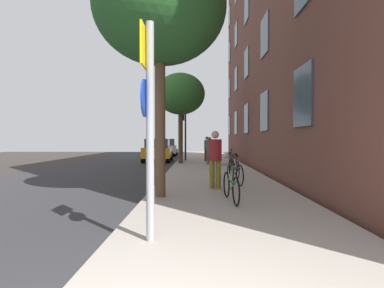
{
  "coord_description": "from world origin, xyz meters",
  "views": [
    {
      "loc": [
        0.37,
        -1.89,
        1.65
      ],
      "look_at": [
        0.16,
        11.61,
        1.41
      ],
      "focal_mm": 28.71,
      "sensor_mm": 36.0,
      "label": 1
    }
  ],
  "objects_px": {
    "bicycle_2": "(235,168)",
    "bicycle_4": "(232,158)",
    "tree_far": "(181,94)",
    "bicycle_1": "(235,173)",
    "car_1": "(167,147)",
    "traffic_light": "(184,125)",
    "car_0": "(158,150)",
    "pedestrian_1": "(209,149)",
    "tree_near": "(160,9)",
    "pedestrian_2": "(207,147)",
    "bicycle_0": "(231,186)",
    "bicycle_3": "(230,164)",
    "pedestrian_0": "(215,156)",
    "sign_post": "(148,114)"
  },
  "relations": [
    {
      "from": "sign_post",
      "to": "car_1",
      "type": "xyz_separation_m",
      "value": [
        -2.09,
        24.05,
        -1.18
      ]
    },
    {
      "from": "bicycle_2",
      "to": "pedestrian_1",
      "type": "height_order",
      "value": "pedestrian_1"
    },
    {
      "from": "bicycle_0",
      "to": "pedestrian_1",
      "type": "bearing_deg",
      "value": 90.42
    },
    {
      "from": "bicycle_2",
      "to": "bicycle_4",
      "type": "distance_m",
      "value": 6.4
    },
    {
      "from": "traffic_light",
      "to": "bicycle_2",
      "type": "bearing_deg",
      "value": -75.28
    },
    {
      "from": "bicycle_3",
      "to": "pedestrian_0",
      "type": "relative_size",
      "value": 0.95
    },
    {
      "from": "bicycle_0",
      "to": "bicycle_2",
      "type": "bearing_deg",
      "value": 81.7
    },
    {
      "from": "bicycle_1",
      "to": "car_1",
      "type": "bearing_deg",
      "value": 102.61
    },
    {
      "from": "car_0",
      "to": "bicycle_0",
      "type": "bearing_deg",
      "value": -75.89
    },
    {
      "from": "bicycle_3",
      "to": "bicycle_4",
      "type": "relative_size",
      "value": 1.03
    },
    {
      "from": "bicycle_3",
      "to": "car_0",
      "type": "xyz_separation_m",
      "value": [
        -4.26,
        7.8,
        0.37
      ]
    },
    {
      "from": "bicycle_1",
      "to": "pedestrian_1",
      "type": "xyz_separation_m",
      "value": [
        -0.53,
        7.82,
        0.54
      ]
    },
    {
      "from": "tree_near",
      "to": "bicycle_2",
      "type": "height_order",
      "value": "tree_near"
    },
    {
      "from": "bicycle_1",
      "to": "pedestrian_1",
      "type": "relative_size",
      "value": 1.01
    },
    {
      "from": "tree_far",
      "to": "bicycle_0",
      "type": "distance_m",
      "value": 12.31
    },
    {
      "from": "tree_far",
      "to": "bicycle_3",
      "type": "xyz_separation_m",
      "value": [
        2.5,
        -5.04,
        -3.9
      ]
    },
    {
      "from": "tree_near",
      "to": "pedestrian_1",
      "type": "height_order",
      "value": "tree_near"
    },
    {
      "from": "traffic_light",
      "to": "bicycle_2",
      "type": "xyz_separation_m",
      "value": [
        2.43,
        -9.26,
        -2.13
      ]
    },
    {
      "from": "tree_far",
      "to": "bicycle_2",
      "type": "bearing_deg",
      "value": -69.23
    },
    {
      "from": "bicycle_4",
      "to": "pedestrian_1",
      "type": "height_order",
      "value": "pedestrian_1"
    },
    {
      "from": "bicycle_1",
      "to": "bicycle_4",
      "type": "distance_m",
      "value": 8.37
    },
    {
      "from": "tree_near",
      "to": "pedestrian_2",
      "type": "bearing_deg",
      "value": 82.57
    },
    {
      "from": "traffic_light",
      "to": "pedestrian_0",
      "type": "bearing_deg",
      "value": -83.18
    },
    {
      "from": "bicycle_2",
      "to": "car_0",
      "type": "relative_size",
      "value": 0.43
    },
    {
      "from": "sign_post",
      "to": "pedestrian_1",
      "type": "xyz_separation_m",
      "value": [
        1.47,
        13.59,
        -0.97
      ]
    },
    {
      "from": "pedestrian_2",
      "to": "traffic_light",
      "type": "bearing_deg",
      "value": 151.93
    },
    {
      "from": "pedestrian_2",
      "to": "car_0",
      "type": "distance_m",
      "value": 3.61
    },
    {
      "from": "car_1",
      "to": "bicycle_2",
      "type": "bearing_deg",
      "value": -75.12
    },
    {
      "from": "traffic_light",
      "to": "bicycle_0",
      "type": "relative_size",
      "value": 2.15
    },
    {
      "from": "tree_far",
      "to": "bicycle_1",
      "type": "height_order",
      "value": "tree_far"
    },
    {
      "from": "traffic_light",
      "to": "bicycle_1",
      "type": "bearing_deg",
      "value": -78.98
    },
    {
      "from": "traffic_light",
      "to": "bicycle_2",
      "type": "relative_size",
      "value": 2.12
    },
    {
      "from": "traffic_light",
      "to": "tree_far",
      "type": "height_order",
      "value": "tree_far"
    },
    {
      "from": "traffic_light",
      "to": "car_0",
      "type": "relative_size",
      "value": 0.91
    },
    {
      "from": "sign_post",
      "to": "car_0",
      "type": "xyz_separation_m",
      "value": [
        -2.05,
        17.17,
        -1.18
      ]
    },
    {
      "from": "pedestrian_1",
      "to": "bicycle_1",
      "type": "bearing_deg",
      "value": -86.09
    },
    {
      "from": "bicycle_3",
      "to": "bicycle_4",
      "type": "xyz_separation_m",
      "value": [
        0.63,
        4.73,
        -0.01
      ]
    },
    {
      "from": "bicycle_1",
      "to": "car_1",
      "type": "distance_m",
      "value": 18.74
    },
    {
      "from": "pedestrian_2",
      "to": "tree_far",
      "type": "bearing_deg",
      "value": -134.34
    },
    {
      "from": "pedestrian_1",
      "to": "car_1",
      "type": "distance_m",
      "value": 11.05
    },
    {
      "from": "tree_near",
      "to": "sign_post",
      "type": "bearing_deg",
      "value": -86.01
    },
    {
      "from": "tree_near",
      "to": "tree_far",
      "type": "bearing_deg",
      "value": 90.21
    },
    {
      "from": "car_0",
      "to": "sign_post",
      "type": "bearing_deg",
      "value": -83.21
    },
    {
      "from": "traffic_light",
      "to": "pedestrian_2",
      "type": "distance_m",
      "value": 2.37
    },
    {
      "from": "tree_far",
      "to": "bicycle_3",
      "type": "bearing_deg",
      "value": -63.61
    },
    {
      "from": "bicycle_4",
      "to": "tree_near",
      "type": "bearing_deg",
      "value": -106.24
    },
    {
      "from": "pedestrian_0",
      "to": "car_0",
      "type": "xyz_separation_m",
      "value": [
        -3.33,
        12.38,
        -0.29
      ]
    },
    {
      "from": "bicycle_0",
      "to": "bicycle_3",
      "type": "bearing_deg",
      "value": 84.1
    },
    {
      "from": "bicycle_4",
      "to": "pedestrian_0",
      "type": "relative_size",
      "value": 0.92
    },
    {
      "from": "bicycle_0",
      "to": "car_1",
      "type": "bearing_deg",
      "value": 99.73
    }
  ]
}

